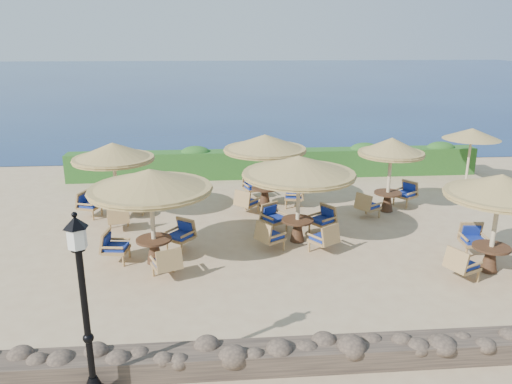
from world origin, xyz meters
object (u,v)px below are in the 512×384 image
at_px(lamp_post, 86,319).
at_px(cafe_set_1, 299,180).
at_px(extra_parasol, 472,134).
at_px(cafe_set_0, 151,193).
at_px(cafe_set_5, 391,160).
at_px(cafe_set_3, 114,166).
at_px(cafe_set_2, 498,203).
at_px(cafe_set_4, 265,154).

xyz_separation_m(lamp_post, cafe_set_1, (4.56, 6.58, 0.39)).
height_order(extra_parasol, cafe_set_0, cafe_set_0).
height_order(extra_parasol, cafe_set_5, cafe_set_5).
height_order(cafe_set_1, cafe_set_5, same).
xyz_separation_m(cafe_set_0, cafe_set_3, (-1.61, 3.58, -0.12)).
bearing_deg(extra_parasol, cafe_set_2, -112.98).
distance_m(extra_parasol, cafe_set_2, 8.54).
bearing_deg(cafe_set_4, cafe_set_3, -168.71).
bearing_deg(cafe_set_5, cafe_set_4, 167.30).
bearing_deg(cafe_set_2, extra_parasol, 67.02).
distance_m(cafe_set_4, cafe_set_5, 4.37).
relative_size(cafe_set_1, cafe_set_5, 1.24).
relative_size(lamp_post, cafe_set_3, 1.19).
bearing_deg(extra_parasol, cafe_set_0, -151.54).
relative_size(cafe_set_2, cafe_set_5, 1.03).
height_order(extra_parasol, cafe_set_4, cafe_set_4).
bearing_deg(cafe_set_3, cafe_set_2, -24.89).
distance_m(lamp_post, extra_parasol, 17.41).
bearing_deg(cafe_set_4, cafe_set_2, -47.64).
bearing_deg(extra_parasol, cafe_set_3, -167.65).
distance_m(cafe_set_2, cafe_set_3, 11.52).
relative_size(cafe_set_0, cafe_set_1, 0.98).
xyz_separation_m(extra_parasol, cafe_set_5, (-4.41, -2.96, -0.28)).
distance_m(extra_parasol, cafe_set_4, 8.91).
bearing_deg(cafe_set_4, cafe_set_1, -79.35).
xyz_separation_m(cafe_set_1, cafe_set_2, (4.70, -2.44, -0.04)).
height_order(cafe_set_0, cafe_set_1, same).
relative_size(lamp_post, cafe_set_1, 0.99).
relative_size(extra_parasol, cafe_set_0, 0.73).
relative_size(extra_parasol, cafe_set_2, 0.86).
distance_m(lamp_post, cafe_set_3, 9.07).
relative_size(cafe_set_1, cafe_set_2, 1.20).
xyz_separation_m(extra_parasol, cafe_set_2, (-3.33, -7.86, -0.27)).
distance_m(cafe_set_3, cafe_set_4, 5.20).
bearing_deg(lamp_post, cafe_set_4, 68.60).
relative_size(lamp_post, cafe_set_4, 1.11).
bearing_deg(cafe_set_1, cafe_set_5, 34.18).
bearing_deg(cafe_set_2, cafe_set_0, 171.82).
relative_size(extra_parasol, cafe_set_3, 0.86).
xyz_separation_m(lamp_post, cafe_set_0, (0.43, 5.41, 0.45)).
bearing_deg(cafe_set_2, cafe_set_4, 132.36).
height_order(lamp_post, cafe_set_2, lamp_post).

